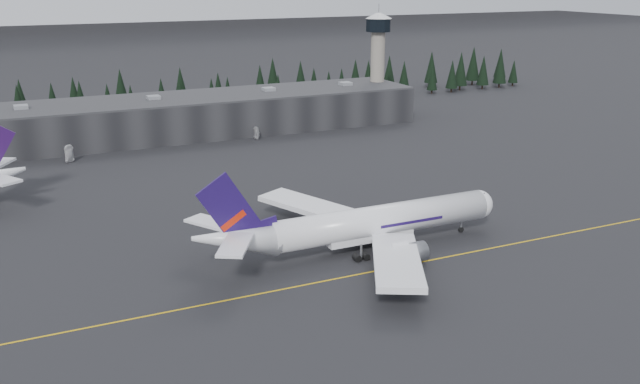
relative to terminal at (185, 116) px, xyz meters
name	(u,v)px	position (x,y,z in m)	size (l,w,h in m)	color
ground	(367,268)	(0.00, -125.00, -6.30)	(1400.00, 1400.00, 0.00)	black
taxiline	(372,272)	(0.00, -127.00, -6.29)	(400.00, 0.40, 0.02)	gold
terminal	(185,116)	(0.00, 0.00, 0.00)	(160.00, 30.00, 12.60)	black
control_tower	(378,52)	(75.00, 3.00, 17.11)	(10.00, 10.00, 37.70)	gray
treeline	(159,96)	(0.00, 37.00, 1.20)	(360.00, 20.00, 15.00)	black
mountain_ridge	(20,11)	(0.00, 875.00, -6.30)	(4400.00, 900.00, 420.00)	white
jet_main	(356,225)	(2.16, -116.86, -0.93)	(64.70, 59.77, 19.03)	white
gse_vehicle_a	(69,160)	(-39.87, -21.98, -5.58)	(2.39, 5.19, 1.44)	silver
gse_vehicle_b	(257,137)	(18.87, -17.44, -5.57)	(1.72, 4.27, 1.45)	#B9B9BC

